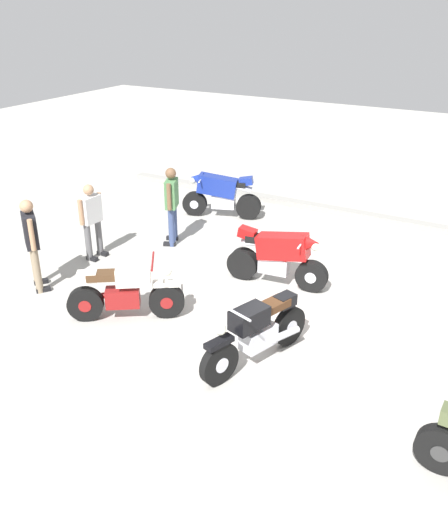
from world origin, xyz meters
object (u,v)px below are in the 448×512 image
(motorcycle_blue_sportbike, at_px, (221,194))
(person_in_black_shirt, at_px, (32,239))
(motorcycle_black_cruiser, at_px, (257,332))
(person_in_white_shirt, at_px, (91,217))
(person_in_green_shirt, at_px, (172,201))
(motorcycle_cream_vintage, at_px, (125,293))
(motorcycle_red_sportbike, at_px, (278,256))

(motorcycle_blue_sportbike, xyz_separation_m, person_in_black_shirt, (-1.12, -4.92, 0.41))
(motorcycle_blue_sportbike, bearing_deg, motorcycle_black_cruiser, 105.35)
(person_in_white_shirt, bearing_deg, motorcycle_black_cruiser, -16.87)
(person_in_white_shirt, height_order, person_in_black_shirt, person_in_black_shirt)
(person_in_green_shirt, relative_size, person_in_white_shirt, 1.08)
(motorcycle_blue_sportbike, distance_m, person_in_black_shirt, 5.07)
(motorcycle_black_cruiser, bearing_deg, person_in_green_shirt, -112.50)
(person_in_green_shirt, height_order, person_in_black_shirt, person_in_black_shirt)
(motorcycle_blue_sportbike, xyz_separation_m, person_in_white_shirt, (-1.12, -3.35, 0.29))
(person_in_black_shirt, bearing_deg, person_in_white_shirt, 37.36)
(person_in_green_shirt, distance_m, person_in_black_shirt, 3.16)
(motorcycle_cream_vintage, distance_m, person_in_white_shirt, 2.68)
(person_in_white_shirt, bearing_deg, person_in_green_shirt, 57.81)
(motorcycle_blue_sportbike, relative_size, person_in_green_shirt, 1.12)
(motorcycle_black_cruiser, distance_m, person_in_green_shirt, 4.74)
(motorcycle_blue_sportbike, bearing_deg, motorcycle_red_sportbike, 116.78)
(motorcycle_red_sportbike, bearing_deg, motorcycle_blue_sportbike, 130.04)
(motorcycle_blue_sportbike, height_order, motorcycle_red_sportbike, same)
(motorcycle_cream_vintage, relative_size, motorcycle_black_cruiser, 0.85)
(motorcycle_cream_vintage, relative_size, person_in_green_shirt, 1.00)
(motorcycle_black_cruiser, distance_m, person_in_black_shirt, 4.60)
(motorcycle_red_sportbike, height_order, person_in_white_shirt, person_in_white_shirt)
(person_in_white_shirt, bearing_deg, motorcycle_blue_sportbike, 74.58)
(motorcycle_cream_vintage, bearing_deg, motorcycle_blue_sportbike, 67.34)
(motorcycle_red_sportbike, xyz_separation_m, person_in_green_shirt, (-2.81, 0.67, 0.38))
(motorcycle_blue_sportbike, distance_m, motorcycle_black_cruiser, 6.09)
(motorcycle_black_cruiser, bearing_deg, motorcycle_cream_vintage, -72.79)
(motorcycle_cream_vintage, relative_size, person_in_black_shirt, 0.98)
(motorcycle_red_sportbike, xyz_separation_m, person_in_white_shirt, (-3.81, -0.75, 0.29))
(motorcycle_black_cruiser, relative_size, person_in_black_shirt, 1.16)
(motorcycle_black_cruiser, distance_m, person_in_white_shirt, 4.88)
(person_in_green_shirt, bearing_deg, person_in_white_shirt, 31.08)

